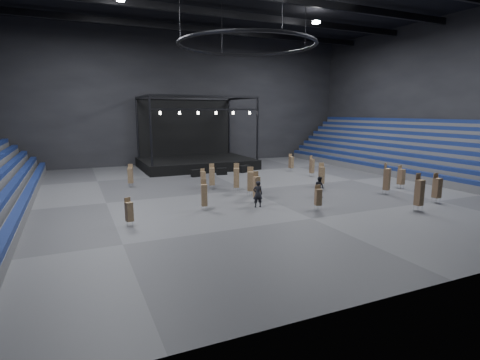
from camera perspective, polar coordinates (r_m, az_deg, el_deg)
name	(u,v)px	position (r m, az deg, el deg)	size (l,w,h in m)	color
floor	(247,190)	(35.11, 1.03, -1.52)	(50.00, 50.00, 0.00)	#414143
wall_back	(183,99)	(54.13, -8.67, 12.12)	(50.00, 0.20, 18.00)	black
wall_front	(476,66)	(17.87, 32.26, 14.52)	(50.00, 0.20, 18.00)	black
wall_right	(441,96)	(50.41, 28.29, 11.16)	(0.20, 42.00, 18.00)	black
bleachers_right	(423,159)	(49.08, 26.09, 2.87)	(7.20, 40.00, 6.40)	#49494B
stage	(194,156)	(49.86, -6.95, 3.63)	(14.00, 10.00, 9.20)	black
truss_ring	(247,45)	(34.84, 1.10, 19.90)	(12.30, 12.30, 5.15)	black
flight_case_left	(197,173)	(42.50, -6.63, 1.05)	(1.22, 0.61, 0.81)	black
flight_case_mid	(222,171)	(43.58, -2.81, 1.33)	(1.19, 0.59, 0.79)	black
flight_case_right	(244,169)	(45.20, 0.63, 1.70)	(1.28, 0.64, 0.85)	black
chair_stack_0	(129,211)	(24.86, -16.54, -4.59)	(0.52, 0.52, 1.87)	silver
chair_stack_1	(312,166)	(43.17, 10.89, 2.15)	(0.51, 0.51, 2.37)	silver
chair_stack_2	(212,176)	(35.27, -4.30, 0.60)	(0.62, 0.62, 2.43)	silver
chair_stack_3	(251,181)	(32.43, 1.62, -0.12)	(0.70, 0.70, 2.54)	silver
chair_stack_4	(204,195)	(27.75, -5.49, -2.23)	(0.48, 0.48, 2.36)	silver
chair_stack_5	(236,177)	(34.02, -0.55, 0.42)	(0.67, 0.67, 2.63)	silver
chair_stack_6	(257,187)	(30.12, 2.54, -1.01)	(0.48, 0.48, 2.53)	silver
chair_stack_7	(291,162)	(46.52, 7.80, 2.73)	(0.52, 0.52, 2.14)	silver
chair_stack_8	(318,197)	(28.40, 11.82, -2.49)	(0.53, 0.53, 1.89)	silver
chair_stack_9	(401,176)	(38.58, 23.34, 0.51)	(0.57, 0.57, 2.24)	silver
chair_stack_10	(419,192)	(30.46, 25.65, -1.65)	(0.53, 0.53, 2.80)	silver
chair_stack_11	(203,177)	(36.42, -5.65, 0.42)	(0.43, 0.43, 1.81)	silver
chair_stack_12	(437,187)	(33.78, 27.82, -1.00)	(0.53, 0.53, 2.41)	silver
chair_stack_13	(387,179)	(35.42, 21.46, 0.20)	(0.64, 0.64, 2.80)	silver
chair_stack_14	(130,175)	(37.87, -16.35, 0.73)	(0.58, 0.58, 2.24)	silver
chair_stack_15	(321,175)	(36.65, 12.31, 0.77)	(0.67, 0.67, 2.43)	silver
man_center	(258,194)	(28.63, 2.72, -2.14)	(0.75, 0.49, 2.07)	black
crew_member	(319,187)	(32.59, 11.98, -1.04)	(0.89, 0.69, 1.82)	black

